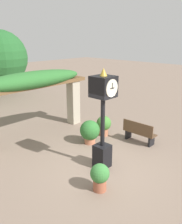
{
  "coord_description": "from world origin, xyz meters",
  "views": [
    {
      "loc": [
        -5.32,
        -4.44,
        4.13
      ],
      "look_at": [
        0.0,
        0.54,
        1.79
      ],
      "focal_mm": 38.0,
      "sensor_mm": 36.0,
      "label": 1
    }
  ],
  "objects_px": {
    "pedestal_clock": "(103,114)",
    "park_bench": "(139,132)",
    "potted_plant_near_left": "(100,176)",
    "potted_plant_far_left": "(90,131)",
    "potted_plant_near_right": "(104,125)"
  },
  "relations": [
    {
      "from": "potted_plant_near_right",
      "to": "park_bench",
      "type": "height_order",
      "value": "park_bench"
    },
    {
      "from": "pedestal_clock",
      "to": "potted_plant_near_right",
      "type": "relative_size",
      "value": 3.73
    },
    {
      "from": "potted_plant_near_right",
      "to": "park_bench",
      "type": "distance_m",
      "value": 1.56
    },
    {
      "from": "pedestal_clock",
      "to": "park_bench",
      "type": "relative_size",
      "value": 2.4
    },
    {
      "from": "potted_plant_near_right",
      "to": "pedestal_clock",
      "type": "bearing_deg",
      "value": -141.04
    },
    {
      "from": "pedestal_clock",
      "to": "potted_plant_near_right",
      "type": "bearing_deg",
      "value": 38.96
    },
    {
      "from": "pedestal_clock",
      "to": "potted_plant_far_left",
      "type": "xyz_separation_m",
      "value": [
        1.02,
        1.52,
        -1.3
      ]
    },
    {
      "from": "pedestal_clock",
      "to": "potted_plant_near_left",
      "type": "relative_size",
      "value": 4.04
    },
    {
      "from": "potted_plant_far_left",
      "to": "park_bench",
      "type": "height_order",
      "value": "potted_plant_far_left"
    },
    {
      "from": "potted_plant_near_left",
      "to": "potted_plant_far_left",
      "type": "bearing_deg",
      "value": 48.48
    },
    {
      "from": "potted_plant_near_left",
      "to": "potted_plant_near_right",
      "type": "xyz_separation_m",
      "value": [
        3.04,
        2.42,
        0.04
      ]
    },
    {
      "from": "potted_plant_near_right",
      "to": "potted_plant_far_left",
      "type": "height_order",
      "value": "potted_plant_far_left"
    },
    {
      "from": "potted_plant_near_left",
      "to": "potted_plant_far_left",
      "type": "height_order",
      "value": "potted_plant_far_left"
    },
    {
      "from": "pedestal_clock",
      "to": "park_bench",
      "type": "distance_m",
      "value": 2.81
    },
    {
      "from": "pedestal_clock",
      "to": "potted_plant_far_left",
      "type": "relative_size",
      "value": 3.39
    }
  ]
}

